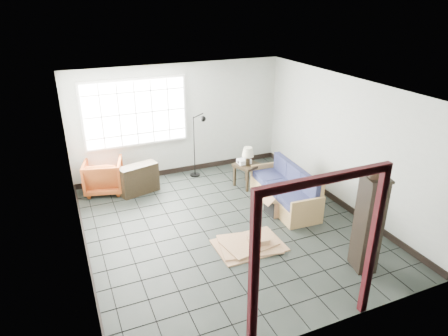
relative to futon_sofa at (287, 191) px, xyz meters
name	(u,v)px	position (x,y,z in m)	size (l,w,h in m)	color
ground	(226,226)	(-1.48, -0.32, -0.30)	(5.50, 5.50, 0.00)	black
room_shell	(226,141)	(-1.48, -0.29, 1.38)	(5.02, 5.52, 2.61)	#ADB3AC
window_panel	(136,113)	(-2.48, 2.39, 1.30)	(2.32, 0.08, 1.52)	silver
doorway_trim	(320,239)	(-1.48, -3.02, 1.08)	(1.80, 0.08, 2.20)	black
futon_sofa	(287,191)	(0.00, 0.00, 0.00)	(0.80, 1.89, 0.82)	olive
armchair	(103,174)	(-3.35, 2.08, 0.11)	(0.78, 0.73, 0.81)	maroon
side_table	(247,168)	(-0.37, 1.08, 0.15)	(0.63, 0.63, 0.54)	black
table_lamp	(248,153)	(-0.38, 1.04, 0.52)	(0.28, 0.28, 0.40)	black
projector	(244,161)	(-0.42, 1.15, 0.29)	(0.29, 0.22, 0.10)	silver
floor_lamp	(199,143)	(-1.17, 2.01, 0.53)	(0.41, 0.40, 1.55)	black
console_shelf	(139,179)	(-2.66, 1.71, 0.03)	(0.89, 0.53, 0.65)	black
tall_shelf	(368,223)	(0.01, -2.27, 0.51)	(0.43, 0.50, 1.59)	black
pot	(374,175)	(-0.07, -2.30, 1.35)	(0.17, 0.17, 0.11)	black
open_box	(279,205)	(-0.32, -0.23, -0.14)	(0.77, 0.41, 0.43)	#8F6645
cardboard_pile	(250,244)	(-1.35, -1.05, -0.25)	(1.16, 0.93, 0.17)	#8F6645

